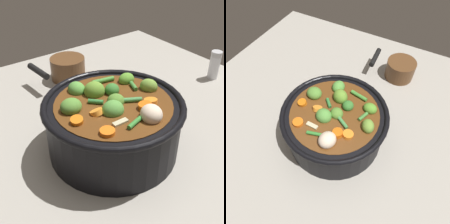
# 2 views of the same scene
# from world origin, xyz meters

# --- Properties ---
(ground_plane) EXTENTS (1.10, 1.10, 0.00)m
(ground_plane) POSITION_xyz_m (0.00, 0.00, 0.00)
(ground_plane) COLOR #9E998E
(cooking_pot) EXTENTS (0.29, 0.29, 0.15)m
(cooking_pot) POSITION_xyz_m (-0.00, 0.00, 0.07)
(cooking_pot) COLOR black
(cooking_pot) RESTS_ON ground_plane
(salt_shaker) EXTENTS (0.03, 0.03, 0.09)m
(salt_shaker) POSITION_xyz_m (-0.08, 0.45, 0.04)
(salt_shaker) COLOR silver
(salt_shaker) RESTS_ON ground_plane
(small_saucepan) EXTENTS (0.11, 0.16, 0.07)m
(small_saucepan) POSITION_xyz_m (-0.34, 0.08, 0.04)
(small_saucepan) COLOR brown
(small_saucepan) RESTS_ON ground_plane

